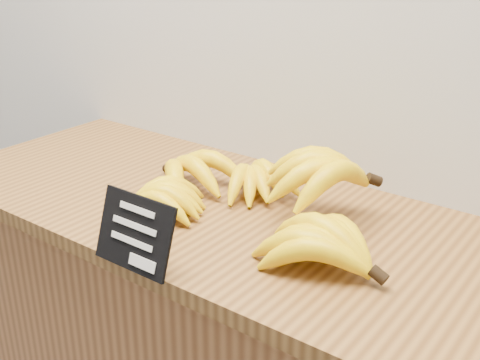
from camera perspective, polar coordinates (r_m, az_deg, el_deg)
name	(u,v)px	position (r m, az deg, el deg)	size (l,w,h in m)	color
counter_top	(256,223)	(1.14, 1.50, -4.07)	(1.43, 0.54, 0.03)	brown
chalkboard_sign	(134,233)	(0.97, -9.99, -4.97)	(0.15, 0.01, 0.12)	black
banana_pile	(262,195)	(1.11, 2.06, -1.41)	(0.58, 0.41, 0.13)	yellow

